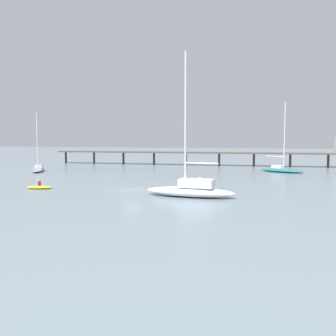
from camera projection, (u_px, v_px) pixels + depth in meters
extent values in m
plane|color=slate|center=(133.00, 190.00, 43.64)|extent=(400.00, 400.00, 0.00)
cube|color=brown|center=(202.00, 153.00, 83.55)|extent=(71.78, 8.20, 0.30)
cylinder|color=#38332D|center=(66.00, 158.00, 91.74)|extent=(0.50, 0.50, 2.81)
cylinder|color=#38332D|center=(94.00, 158.00, 89.95)|extent=(0.50, 0.50, 2.81)
cylinder|color=#38332D|center=(123.00, 158.00, 88.16)|extent=(0.50, 0.50, 2.81)
cylinder|color=#38332D|center=(154.00, 159.00, 86.36)|extent=(0.50, 0.50, 2.81)
cylinder|color=#38332D|center=(186.00, 159.00, 84.57)|extent=(0.50, 0.50, 2.81)
cylinder|color=#38332D|center=(219.00, 160.00, 82.77)|extent=(0.50, 0.50, 2.81)
cylinder|color=#38332D|center=(254.00, 160.00, 80.98)|extent=(0.50, 0.50, 2.81)
cylinder|color=#38332D|center=(290.00, 160.00, 79.19)|extent=(0.50, 0.50, 2.81)
cylinder|color=#38332D|center=(328.00, 161.00, 77.39)|extent=(0.50, 0.50, 2.81)
ellipsoid|color=white|center=(190.00, 192.00, 38.43)|extent=(9.85, 3.26, 1.02)
cube|color=silver|center=(197.00, 183.00, 38.09)|extent=(3.72, 2.11, 0.88)
cylinder|color=silver|center=(185.00, 120.00, 37.98)|extent=(0.24, 0.24, 14.17)
cylinder|color=silver|center=(202.00, 163.00, 37.75)|extent=(3.56, 0.37, 0.19)
ellipsoid|color=gray|center=(38.00, 170.00, 67.81)|extent=(5.36, 7.51, 0.56)
cube|color=silver|center=(39.00, 167.00, 68.35)|extent=(2.35, 2.76, 0.60)
cylinder|color=silver|center=(37.00, 141.00, 67.00)|extent=(0.21, 0.21, 10.46)
cylinder|color=silver|center=(39.00, 158.00, 68.82)|extent=(1.70, 2.86, 0.17)
ellipsoid|color=#1E727A|center=(282.00, 170.00, 66.39)|extent=(8.42, 5.79, 0.67)
cube|color=silver|center=(278.00, 167.00, 66.79)|extent=(2.59, 2.38, 0.58)
cylinder|color=silver|center=(285.00, 135.00, 65.59)|extent=(0.22, 0.22, 12.18)
cylinder|color=silver|center=(275.00, 156.00, 67.17)|extent=(3.37, 1.82, 0.18)
ellipsoid|color=yellow|center=(39.00, 187.00, 44.64)|extent=(3.44, 2.16, 0.35)
cylinder|color=maroon|center=(39.00, 184.00, 44.60)|extent=(0.44, 0.44, 0.55)
sphere|color=tan|center=(39.00, 180.00, 44.57)|extent=(0.24, 0.24, 0.24)
sphere|color=silver|center=(200.00, 180.00, 51.53)|extent=(0.68, 0.68, 0.68)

